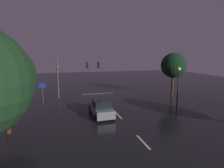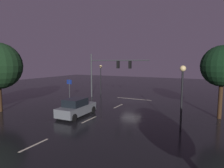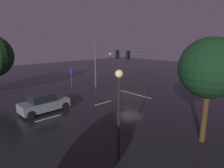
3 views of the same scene
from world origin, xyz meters
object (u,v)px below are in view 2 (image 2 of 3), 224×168
street_lamp_left_kerb (182,85)px  route_sign (69,85)px  street_lamp_right_kerb (101,74)px  traffic_signal_assembly (109,68)px  car_approaching (76,108)px  tree_left_near (222,66)px

street_lamp_left_kerb → route_sign: street_lamp_left_kerb is taller
street_lamp_left_kerb → street_lamp_right_kerb: size_ratio=1.05×
traffic_signal_assembly → street_lamp_left_kerb: 14.18m
traffic_signal_assembly → street_lamp_right_kerb: (2.97, -2.76, -0.95)m
traffic_signal_assembly → street_lamp_right_kerb: traffic_signal_assembly is taller
car_approaching → tree_left_near: size_ratio=0.67×
traffic_signal_assembly → route_sign: bearing=30.0°
car_approaching → street_lamp_left_kerb: (-9.37, -0.36, 2.62)m
car_approaching → route_sign: (6.32, -6.61, 1.15)m
street_lamp_right_kerb → street_lamp_left_kerb: bearing=139.7°
traffic_signal_assembly → car_approaching: size_ratio=1.98×
car_approaching → street_lamp_left_kerb: bearing=-177.8°
car_approaching → route_sign: bearing=-46.3°
traffic_signal_assembly → tree_left_near: bearing=163.3°
street_lamp_left_kerb → street_lamp_right_kerb: bearing=-40.3°
street_lamp_left_kerb → street_lamp_right_kerb: 18.21m
traffic_signal_assembly → tree_left_near: size_ratio=1.33×
route_sign → tree_left_near: (-18.34, 1.31, 2.78)m
street_lamp_right_kerb → tree_left_near: bearing=157.6°
traffic_signal_assembly → route_sign: size_ratio=3.24×
street_lamp_right_kerb → tree_left_near: (-16.54, 6.83, 1.46)m
tree_left_near → traffic_signal_assembly: bearing=-16.7°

